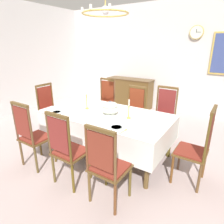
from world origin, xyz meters
name	(u,v)px	position (x,y,z in m)	size (l,w,h in m)	color
ground	(110,150)	(0.00, 0.00, -0.02)	(6.82, 5.71, 0.04)	#BEA8A6
back_wall	(167,59)	(0.00, 2.89, 1.51)	(6.82, 0.08, 3.02)	silver
left_wall	(0,60)	(-3.45, 0.00, 1.51)	(0.08, 5.71, 3.02)	silver
dining_table	(106,117)	(0.00, -0.13, 0.69)	(2.21, 1.17, 0.76)	brown
tablecloth	(106,119)	(0.00, -0.13, 0.66)	(2.23, 1.19, 0.42)	white
chair_south_a	(32,134)	(-0.74, -1.12, 0.57)	(0.44, 0.42, 1.11)	brown
chair_north_a	(105,103)	(-0.74, 0.87, 0.58)	(0.44, 0.42, 1.15)	brown
chair_south_b	(67,148)	(0.03, -1.12, 0.56)	(0.44, 0.42, 1.10)	brown
chair_north_b	(134,110)	(0.03, 0.86, 0.55)	(0.44, 0.42, 1.06)	#573C16
chair_south_c	(107,164)	(0.70, -1.11, 0.56)	(0.44, 0.42, 1.08)	brown
chair_north_c	(163,115)	(0.70, 0.87, 0.57)	(0.44, 0.42, 1.13)	brown
chair_head_west	(50,109)	(-1.51, -0.13, 0.57)	(0.42, 0.44, 1.11)	brown
chair_head_east	(197,147)	(1.51, -0.13, 0.58)	(0.42, 0.44, 1.16)	brown
soup_tureen	(110,108)	(0.08, -0.13, 0.88)	(0.30, 0.30, 0.23)	silver
candlestick_west	(87,101)	(-0.44, -0.13, 0.92)	(0.07, 0.07, 0.38)	gold
candlestick_east	(129,111)	(0.44, -0.13, 0.89)	(0.07, 0.07, 0.32)	gold
bowl_near_left	(116,128)	(0.50, -0.60, 0.79)	(0.18, 0.18, 0.04)	silver
bowl_near_right	(57,112)	(-0.72, -0.61, 0.79)	(0.16, 0.16, 0.03)	silver
spoon_primary	(125,130)	(0.63, -0.57, 0.77)	(0.04, 0.18, 0.01)	gold
spoon_secondary	(54,112)	(-0.82, -0.58, 0.77)	(0.04, 0.18, 0.01)	gold
sideboard	(130,93)	(-0.98, 2.58, 0.45)	(1.44, 0.48, 0.90)	brown
mounted_clock	(197,32)	(0.73, 2.82, 2.19)	(0.34, 0.06, 0.34)	#D1B251
chandelier	(105,13)	(0.00, -0.13, 2.34)	(0.71, 0.71, 0.66)	gold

